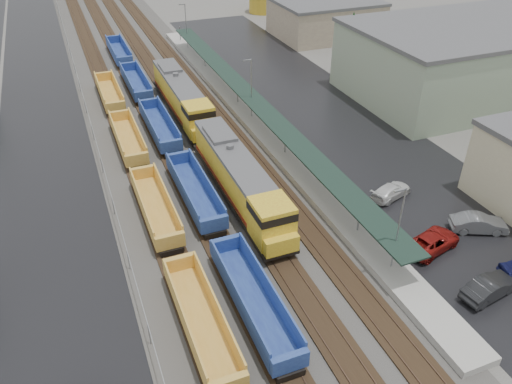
% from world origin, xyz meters
% --- Properties ---
extents(ballast_strip, '(20.00, 160.00, 0.08)m').
position_xyz_m(ballast_strip, '(0.00, 60.00, 0.04)').
color(ballast_strip, '#302D2B').
rests_on(ballast_strip, ground).
extents(trackbed, '(14.60, 160.00, 0.22)m').
position_xyz_m(trackbed, '(-0.00, 60.00, 0.16)').
color(trackbed, black).
rests_on(trackbed, ground).
extents(west_parking_lot, '(10.00, 160.00, 0.02)m').
position_xyz_m(west_parking_lot, '(-15.00, 60.00, 0.01)').
color(west_parking_lot, black).
rests_on(west_parking_lot, ground).
extents(east_commuter_lot, '(16.00, 100.00, 0.02)m').
position_xyz_m(east_commuter_lot, '(19.00, 50.00, 0.01)').
color(east_commuter_lot, black).
rests_on(east_commuter_lot, ground).
extents(station_platform, '(3.00, 80.00, 8.00)m').
position_xyz_m(station_platform, '(9.50, 50.01, 0.73)').
color(station_platform, '#9E9B93').
rests_on(station_platform, ground).
extents(chainlink_fence, '(0.08, 160.04, 2.02)m').
position_xyz_m(chainlink_fence, '(-9.50, 58.44, 1.61)').
color(chainlink_fence, gray).
rests_on(chainlink_fence, ground).
extents(industrial_buildings, '(32.52, 75.30, 9.50)m').
position_xyz_m(industrial_buildings, '(37.76, 45.85, 4.25)').
color(industrial_buildings, '#BFB592').
rests_on(industrial_buildings, ground).
extents(tree_east, '(4.40, 4.40, 10.00)m').
position_xyz_m(tree_east, '(28.00, 58.00, 6.47)').
color(tree_east, '#332316').
rests_on(tree_east, ground).
extents(locomotive_lead, '(3.14, 20.66, 4.68)m').
position_xyz_m(locomotive_lead, '(2.00, 33.61, 2.48)').
color(locomotive_lead, black).
rests_on(locomotive_lead, ground).
extents(locomotive_trail, '(3.14, 20.66, 4.68)m').
position_xyz_m(locomotive_trail, '(2.00, 54.61, 2.48)').
color(locomotive_trail, black).
rests_on(locomotive_trail, ground).
extents(well_string_yellow, '(2.50, 84.51, 2.21)m').
position_xyz_m(well_string_yellow, '(-6.00, 27.02, 1.12)').
color(well_string_yellow, gold).
rests_on(well_string_yellow, ground).
extents(well_string_blue, '(2.54, 103.80, 2.25)m').
position_xyz_m(well_string_blue, '(-2.00, 35.42, 1.13)').
color(well_string_blue, navy).
rests_on(well_string_blue, ground).
extents(parked_car_east_a, '(2.46, 5.08, 1.61)m').
position_xyz_m(parked_car_east_a, '(14.85, 15.19, 0.80)').
color(parked_car_east_a, black).
rests_on(parked_car_east_a, ground).
extents(parked_car_east_b, '(3.75, 5.78, 1.48)m').
position_xyz_m(parked_car_east_b, '(14.43, 21.25, 0.74)').
color(parked_car_east_b, maroon).
rests_on(parked_car_east_b, ground).
extents(parked_car_east_c, '(3.24, 5.02, 1.35)m').
position_xyz_m(parked_car_east_c, '(15.77, 29.08, 0.68)').
color(parked_car_east_c, silver).
rests_on(parked_car_east_c, ground).
extents(parked_car_east_e, '(3.55, 5.13, 1.60)m').
position_xyz_m(parked_car_east_e, '(19.73, 21.70, 0.80)').
color(parked_car_east_e, '#585A5D').
rests_on(parked_car_east_e, ground).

